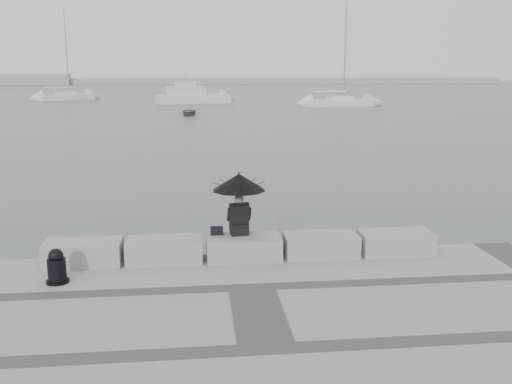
{
  "coord_description": "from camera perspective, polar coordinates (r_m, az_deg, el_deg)",
  "views": [
    {
      "loc": [
        -1.0,
        -12.22,
        4.57
      ],
      "look_at": [
        0.64,
        3.0,
        1.22
      ],
      "focal_mm": 40.0,
      "sensor_mm": 36.0,
      "label": 1
    }
  ],
  "objects": [
    {
      "name": "sailboat_left",
      "position": [
        87.13,
        -18.44,
        9.06
      ],
      "size": [
        7.76,
        5.75,
        12.9
      ],
      "rotation": [
        0.0,
        0.0,
        0.51
      ],
      "color": "silver",
      "rests_on": "ground"
    },
    {
      "name": "stone_block_right",
      "position": [
        12.67,
        6.49,
        -5.3
      ],
      "size": [
        1.6,
        0.8,
        0.5
      ],
      "primitive_type": "cube",
      "color": "gray",
      "rests_on": "promenade"
    },
    {
      "name": "stone_block_far_left",
      "position": [
        12.61,
        -16.9,
        -5.86
      ],
      "size": [
        1.6,
        0.8,
        0.5
      ],
      "primitive_type": "cube",
      "color": "gray",
      "rests_on": "promenade"
    },
    {
      "name": "stone_block_left",
      "position": [
        12.4,
        -9.12,
        -5.78
      ],
      "size": [
        1.6,
        0.8,
        0.5
      ],
      "primitive_type": "cube",
      "color": "gray",
      "rests_on": "promenade"
    },
    {
      "name": "motor_cruiser",
      "position": [
        75.84,
        -6.28,
        9.49
      ],
      "size": [
        9.93,
        5.12,
        4.5
      ],
      "rotation": [
        0.0,
        0.0,
        0.26
      ],
      "color": "silver",
      "rests_on": "ground"
    },
    {
      "name": "mooring_bollard",
      "position": [
        11.69,
        -19.3,
        -7.24
      ],
      "size": [
        0.44,
        0.44,
        0.69
      ],
      "color": "black",
      "rests_on": "promenade"
    },
    {
      "name": "dinghy",
      "position": [
        57.18,
        -6.72,
        7.95
      ],
      "size": [
        3.3,
        1.51,
        0.55
      ],
      "primitive_type": "imported",
      "rotation": [
        0.0,
        0.0,
        -0.04
      ],
      "color": "slate",
      "rests_on": "ground"
    },
    {
      "name": "stone_block_far_right",
      "position": [
        13.13,
        13.77,
        -4.94
      ],
      "size": [
        1.6,
        0.8,
        0.5
      ],
      "primitive_type": "cube",
      "color": "gray",
      "rests_on": "promenade"
    },
    {
      "name": "bag",
      "position": [
        12.49,
        -3.95,
        -3.88
      ],
      "size": [
        0.27,
        0.16,
        0.18
      ],
      "primitive_type": "cube",
      "color": "black",
      "rests_on": "stone_block_centre"
    },
    {
      "name": "distant_landmass",
      "position": [
        166.93,
        -8.74,
        10.94
      ],
      "size": [
        180.0,
        8.0,
        2.8
      ],
      "color": "#9D9FA2",
      "rests_on": "ground"
    },
    {
      "name": "seated_person",
      "position": [
        12.28,
        -1.71,
        0.27
      ],
      "size": [
        1.17,
        1.17,
        1.39
      ],
      "rotation": [
        0.0,
        0.0,
        0.14
      ],
      "color": "black",
      "rests_on": "stone_block_centre"
    },
    {
      "name": "ground",
      "position": [
        13.09,
        -1.38,
        -8.11
      ],
      "size": [
        360.0,
        360.0,
        0.0
      ],
      "primitive_type": "plane",
      "color": "#434547",
      "rests_on": "ground"
    },
    {
      "name": "stone_block_centre",
      "position": [
        12.42,
        -1.23,
        -5.59
      ],
      "size": [
        1.6,
        0.8,
        0.5
      ],
      "primitive_type": "cube",
      "color": "gray",
      "rests_on": "promenade"
    },
    {
      "name": "sailboat_right",
      "position": [
        70.51,
        8.35,
        8.92
      ],
      "size": [
        8.2,
        2.93,
        12.9
      ],
      "rotation": [
        0.0,
        0.0,
        0.07
      ],
      "color": "silver",
      "rests_on": "ground"
    }
  ]
}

